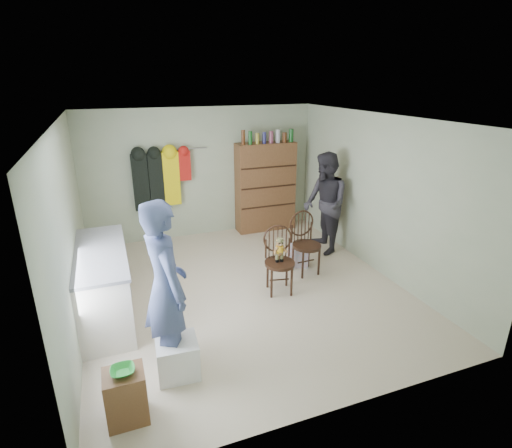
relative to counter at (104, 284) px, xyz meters
name	(u,v)px	position (x,y,z in m)	size (l,w,h in m)	color
ground_plane	(245,289)	(1.95, 0.00, -0.47)	(5.00, 5.00, 0.00)	beige
room_walls	(232,179)	(1.95, 0.53, 1.11)	(5.00, 5.00, 5.00)	#B2BD9E
counter	(104,284)	(0.00, 0.00, 0.00)	(0.64, 1.86, 0.94)	silver
stool	(126,396)	(0.13, -1.90, -0.21)	(0.36, 0.31, 0.52)	brown
bowl	(122,371)	(0.13, -1.90, 0.08)	(0.22, 0.22, 0.05)	green
plastic_tub	(178,357)	(0.68, -1.46, -0.27)	(0.43, 0.41, 0.41)	white
chair_front	(279,256)	(2.41, -0.18, 0.09)	(0.52, 0.52, 1.00)	black
chair_far	(305,240)	(3.05, 0.24, 0.07)	(0.48, 0.48, 1.02)	black
striped_bag	(298,256)	(3.06, 0.47, -0.29)	(0.34, 0.26, 0.35)	#E57276
person_left	(166,288)	(0.64, -1.29, 0.49)	(0.70, 0.46, 1.92)	#44507D
person_right	(325,204)	(3.75, 0.86, 0.43)	(0.88, 0.68, 1.81)	#2D2B33
dresser	(265,186)	(3.20, 2.30, 0.44)	(1.20, 0.39, 2.08)	brown
coat_rack	(160,178)	(1.12, 2.38, 0.78)	(1.42, 0.12, 1.09)	#99999E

